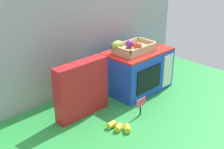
{
  "coord_description": "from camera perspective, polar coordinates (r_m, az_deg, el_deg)",
  "views": [
    {
      "loc": [
        -1.14,
        -1.05,
        0.84
      ],
      "look_at": [
        -0.06,
        0.03,
        0.17
      ],
      "focal_mm": 46.34,
      "sensor_mm": 36.0,
      "label": 1
    }
  ],
  "objects": [
    {
      "name": "price_sign",
      "position": [
        1.57,
        5.72,
        -5.81
      ],
      "size": [
        0.07,
        0.01,
        0.1
      ],
      "color": "black",
      "rests_on": "ground"
    },
    {
      "name": "toy_microwave",
      "position": [
        1.83,
        5.06,
        0.91
      ],
      "size": [
        0.41,
        0.27,
        0.26
      ],
      "color": "blue",
      "rests_on": "ground"
    },
    {
      "name": "loose_toy_apple",
      "position": [
        2.1,
        10.95,
        0.65
      ],
      "size": [
        0.07,
        0.07,
        0.07
      ],
      "primitive_type": "sphere",
      "color": "red",
      "rests_on": "ground"
    },
    {
      "name": "food_groups_crate",
      "position": [
        1.74,
        4.09,
        5.27
      ],
      "size": [
        0.27,
        0.16,
        0.08
      ],
      "color": "tan",
      "rests_on": "toy_microwave"
    },
    {
      "name": "ground_plane",
      "position": [
        1.76,
        2.16,
        -4.73
      ],
      "size": [
        1.7,
        1.7,
        0.0
      ],
      "primitive_type": "plane",
      "color": "green",
      "rests_on": "ground"
    },
    {
      "name": "cookie_set_box",
      "position": [
        1.54,
        -5.96,
        -2.9
      ],
      "size": [
        0.31,
        0.08,
        0.3
      ],
      "color": "red",
      "rests_on": "ground"
    },
    {
      "name": "display_back_panel",
      "position": [
        1.83,
        -4.41,
        7.5
      ],
      "size": [
        1.61,
        0.03,
        0.66
      ],
      "primitive_type": "cube",
      "color": "#A0A3A8",
      "rests_on": "ground"
    },
    {
      "name": "loose_toy_banana",
      "position": [
        1.47,
        1.4,
        -10.28
      ],
      "size": [
        0.08,
        0.12,
        0.03
      ],
      "color": "yellow",
      "rests_on": "ground"
    }
  ]
}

